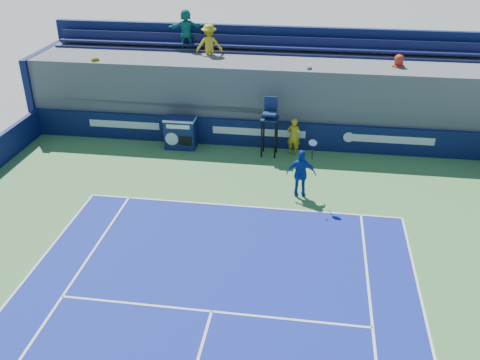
# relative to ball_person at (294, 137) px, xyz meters

# --- Properties ---
(ball_person) EXTENTS (0.65, 0.50, 1.60)m
(ball_person) POSITION_rel_ball_person_xyz_m (0.00, 0.00, 0.00)
(ball_person) COLOR gold
(ball_person) RESTS_ON apron
(back_hoarding) EXTENTS (20.40, 0.21, 1.20)m
(back_hoarding) POSITION_rel_ball_person_xyz_m (-1.52, 0.57, -0.21)
(back_hoarding) COLOR #0C1643
(back_hoarding) RESTS_ON ground
(match_clock) EXTENTS (1.32, 0.74, 1.40)m
(match_clock) POSITION_rel_ball_person_xyz_m (-4.84, -0.05, -0.07)
(match_clock) COLOR #0F1B4E
(match_clock) RESTS_ON ground
(umpire_chair) EXTENTS (0.73, 0.73, 2.48)m
(umpire_chair) POSITION_rel_ball_person_xyz_m (-1.00, -0.18, 0.72)
(umpire_chair) COLOR black
(umpire_chair) RESTS_ON ground
(tennis_player) EXTENTS (1.06, 0.47, 2.57)m
(tennis_player) POSITION_rel_ball_person_xyz_m (0.46, -3.57, 0.10)
(tennis_player) COLOR #123A97
(tennis_player) RESTS_ON apron
(stadium_seating) EXTENTS (21.00, 4.05, 5.17)m
(stadium_seating) POSITION_rel_ball_person_xyz_m (-1.56, 2.63, 1.04)
(stadium_seating) COLOR #535358
(stadium_seating) RESTS_ON ground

